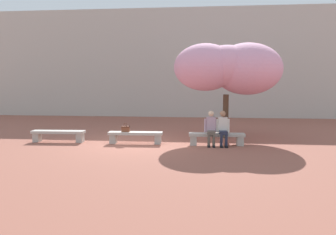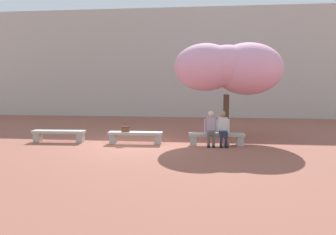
{
  "view_description": "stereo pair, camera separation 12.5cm",
  "coord_description": "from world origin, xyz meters",
  "px_view_note": "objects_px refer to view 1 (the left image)",
  "views": [
    {
      "loc": [
        2.55,
        -12.21,
        2.41
      ],
      "look_at": [
        1.24,
        0.2,
        1.0
      ],
      "focal_mm": 35.0,
      "sensor_mm": 36.0,
      "label": 1
    },
    {
      "loc": [
        2.68,
        -12.2,
        2.41
      ],
      "look_at": [
        1.24,
        0.2,
        1.0
      ],
      "focal_mm": 35.0,
      "sensor_mm": 36.0,
      "label": 2
    }
  ],
  "objects_px": {
    "stone_bench_center": "(217,137)",
    "handbag": "(126,129)",
    "stone_bench_west_end": "(58,134)",
    "person_seated_left": "(211,127)",
    "cherry_tree_main": "(229,68)",
    "stone_bench_near_west": "(135,135)",
    "person_seated_right": "(223,127)"
  },
  "relations": [
    {
      "from": "stone_bench_center",
      "to": "handbag",
      "type": "relative_size",
      "value": 6.17
    },
    {
      "from": "stone_bench_west_end",
      "to": "person_seated_left",
      "type": "relative_size",
      "value": 1.62
    },
    {
      "from": "stone_bench_center",
      "to": "cherry_tree_main",
      "type": "relative_size",
      "value": 0.47
    },
    {
      "from": "stone_bench_west_end",
      "to": "cherry_tree_main",
      "type": "xyz_separation_m",
      "value": [
        6.74,
        1.74,
        2.62
      ]
    },
    {
      "from": "person_seated_left",
      "to": "stone_bench_near_west",
      "type": "bearing_deg",
      "value": 178.93
    },
    {
      "from": "stone_bench_west_end",
      "to": "person_seated_left",
      "type": "bearing_deg",
      "value": -0.51
    },
    {
      "from": "handbag",
      "to": "cherry_tree_main",
      "type": "distance_m",
      "value": 4.99
    },
    {
      "from": "stone_bench_west_end",
      "to": "stone_bench_near_west",
      "type": "bearing_deg",
      "value": 0.0
    },
    {
      "from": "stone_bench_near_west",
      "to": "person_seated_left",
      "type": "distance_m",
      "value": 2.9
    },
    {
      "from": "person_seated_left",
      "to": "person_seated_right",
      "type": "height_order",
      "value": "same"
    },
    {
      "from": "stone_bench_near_west",
      "to": "cherry_tree_main",
      "type": "height_order",
      "value": "cherry_tree_main"
    },
    {
      "from": "person_seated_left",
      "to": "person_seated_right",
      "type": "relative_size",
      "value": 1.0
    },
    {
      "from": "cherry_tree_main",
      "to": "person_seated_left",
      "type": "bearing_deg",
      "value": -113.27
    },
    {
      "from": "cherry_tree_main",
      "to": "stone_bench_center",
      "type": "bearing_deg",
      "value": -107.73
    },
    {
      "from": "person_seated_left",
      "to": "cherry_tree_main",
      "type": "bearing_deg",
      "value": 66.73
    },
    {
      "from": "stone_bench_center",
      "to": "person_seated_right",
      "type": "relative_size",
      "value": 1.62
    },
    {
      "from": "stone_bench_near_west",
      "to": "stone_bench_center",
      "type": "distance_m",
      "value": 3.09
    },
    {
      "from": "stone_bench_west_end",
      "to": "person_seated_right",
      "type": "bearing_deg",
      "value": -0.48
    },
    {
      "from": "stone_bench_near_west",
      "to": "cherry_tree_main",
      "type": "xyz_separation_m",
      "value": [
        3.65,
        1.74,
        2.62
      ]
    },
    {
      "from": "stone_bench_near_west",
      "to": "person_seated_left",
      "type": "bearing_deg",
      "value": -1.07
    },
    {
      "from": "stone_bench_west_end",
      "to": "handbag",
      "type": "distance_m",
      "value": 2.72
    },
    {
      "from": "stone_bench_west_end",
      "to": "stone_bench_near_west",
      "type": "distance_m",
      "value": 3.09
    },
    {
      "from": "person_seated_left",
      "to": "handbag",
      "type": "distance_m",
      "value": 3.26
    },
    {
      "from": "stone_bench_center",
      "to": "person_seated_right",
      "type": "xyz_separation_m",
      "value": [
        0.22,
        -0.05,
        0.39
      ]
    },
    {
      "from": "stone_bench_near_west",
      "to": "cherry_tree_main",
      "type": "bearing_deg",
      "value": 25.52
    },
    {
      "from": "stone_bench_near_west",
      "to": "person_seated_left",
      "type": "height_order",
      "value": "person_seated_left"
    },
    {
      "from": "stone_bench_west_end",
      "to": "handbag",
      "type": "bearing_deg",
      "value": -0.42
    },
    {
      "from": "stone_bench_center",
      "to": "stone_bench_west_end",
      "type": "bearing_deg",
      "value": 180.0
    },
    {
      "from": "person_seated_left",
      "to": "person_seated_right",
      "type": "distance_m",
      "value": 0.44
    },
    {
      "from": "stone_bench_near_west",
      "to": "person_seated_right",
      "type": "distance_m",
      "value": 3.34
    },
    {
      "from": "stone_bench_near_west",
      "to": "person_seated_right",
      "type": "relative_size",
      "value": 1.62
    },
    {
      "from": "stone_bench_west_end",
      "to": "cherry_tree_main",
      "type": "bearing_deg",
      "value": 14.49
    }
  ]
}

